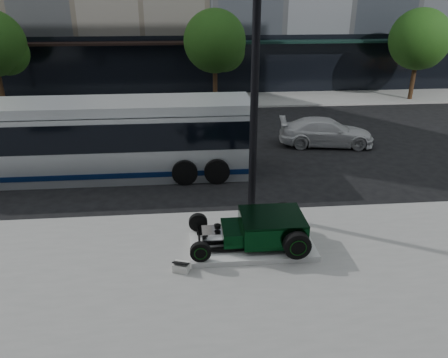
{
  "coord_description": "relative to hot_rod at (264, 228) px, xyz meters",
  "views": [
    {
      "loc": [
        -1.01,
        -14.55,
        6.66
      ],
      "look_at": [
        0.17,
        -1.89,
        1.2
      ],
      "focal_mm": 35.0,
      "sensor_mm": 36.0,
      "label": 1
    }
  ],
  "objects": [
    {
      "name": "sidewalk_far",
      "position": [
        -1.06,
        18.23,
        -0.64
      ],
      "size": [
        70.0,
        4.0,
        0.12
      ],
      "primitive_type": "cube",
      "color": "gray",
      "rests_on": "ground"
    },
    {
      "name": "street_trees",
      "position": [
        0.09,
        17.3,
        3.07
      ],
      "size": [
        29.8,
        3.8,
        5.7
      ],
      "color": "black",
      "rests_on": "sidewalk_far"
    },
    {
      "name": "transit_bus",
      "position": [
        -5.51,
        6.08,
        0.79
      ],
      "size": [
        12.12,
        2.88,
        2.92
      ],
      "color": "#B6BCC0",
      "rests_on": "ground"
    },
    {
      "name": "white_sedan",
      "position": [
        4.52,
        8.78,
        -0.07
      ],
      "size": [
        4.56,
        2.39,
        1.26
      ],
      "primitive_type": "imported",
      "rotation": [
        0.0,
        0.0,
        1.42
      ],
      "color": "silver",
      "rests_on": "ground"
    },
    {
      "name": "info_plaque",
      "position": [
        -2.28,
        -0.96,
        -0.45
      ],
      "size": [
        0.48,
        0.41,
        0.31
      ],
      "color": "silver",
      "rests_on": "sidewalk_near"
    },
    {
      "name": "lamppost",
      "position": [
        -0.03,
        2.03,
        3.02
      ],
      "size": [
        0.43,
        0.43,
        7.79
      ],
      "color": "black",
      "rests_on": "sidewalk_near"
    },
    {
      "name": "display_plinth",
      "position": [
        -0.33,
        -0.0,
        -0.5
      ],
      "size": [
        3.4,
        1.8,
        0.15
      ],
      "primitive_type": "cube",
      "color": "silver",
      "rests_on": "sidewalk_near"
    },
    {
      "name": "ground",
      "position": [
        -1.06,
        4.23,
        -0.7
      ],
      "size": [
        120.0,
        120.0,
        0.0
      ],
      "primitive_type": "plane",
      "color": "black",
      "rests_on": "ground"
    },
    {
      "name": "hot_rod",
      "position": [
        0.0,
        0.0,
        0.0
      ],
      "size": [
        3.22,
        2.0,
        0.81
      ],
      "color": "black",
      "rests_on": "display_plinth"
    }
  ]
}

